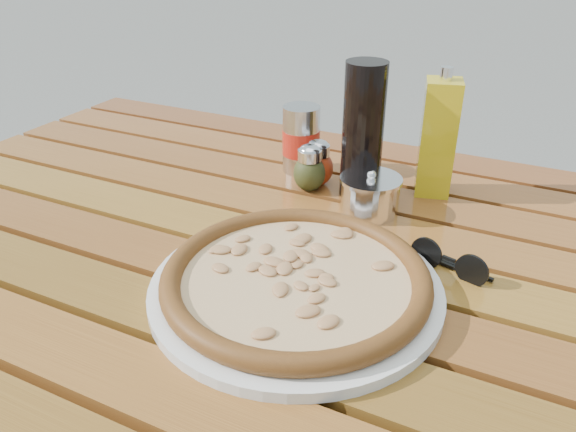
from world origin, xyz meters
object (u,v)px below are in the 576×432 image
at_px(pepper_shaker, 318,164).
at_px(soda_can, 301,140).
at_px(olive_oil_cruet, 438,138).
at_px(table, 282,284).
at_px(plate, 296,288).
at_px(parmesan_tin, 370,195).
at_px(dark_bottle, 363,131).
at_px(pizza, 296,278).
at_px(oregano_shaker, 309,169).
at_px(sunglasses, 449,262).

distance_m(pepper_shaker, soda_can, 0.07).
bearing_deg(olive_oil_cruet, table, -121.38).
xyz_separation_m(plate, parmesan_tin, (0.01, 0.24, 0.02)).
xyz_separation_m(pepper_shaker, dark_bottle, (0.08, -0.00, 0.07)).
distance_m(pizza, pepper_shaker, 0.32).
distance_m(pepper_shaker, oregano_shaker, 0.03).
xyz_separation_m(soda_can, sunglasses, (0.31, -0.22, -0.04)).
xyz_separation_m(pizza, olive_oil_cruet, (0.08, 0.36, 0.07)).
bearing_deg(plate, sunglasses, 38.86).
height_order(pepper_shaker, parmesan_tin, pepper_shaker).
height_order(pizza, pepper_shaker, pepper_shaker).
relative_size(table, soda_can, 11.67).
bearing_deg(olive_oil_cruet, oregano_shaker, -156.49).
relative_size(pizza, soda_can, 2.97).
distance_m(dark_bottle, soda_can, 0.15).
bearing_deg(plate, pizza, 45.00).
bearing_deg(sunglasses, dark_bottle, 152.31).
height_order(table, sunglasses, sunglasses).
height_order(soda_can, parmesan_tin, soda_can).
bearing_deg(oregano_shaker, parmesan_tin, -15.81).
distance_m(plate, pepper_shaker, 0.32).
distance_m(table, parmesan_tin, 0.19).
relative_size(pizza, olive_oil_cruet, 1.69).
bearing_deg(pizza, oregano_shaker, 110.91).
bearing_deg(oregano_shaker, sunglasses, -29.21).
xyz_separation_m(table, parmesan_tin, (0.08, 0.14, 0.11)).
distance_m(plate, sunglasses, 0.21).
bearing_deg(oregano_shaker, table, -78.83).
xyz_separation_m(dark_bottle, soda_can, (-0.13, 0.05, -0.05)).
height_order(parmesan_tin, sunglasses, parmesan_tin).
bearing_deg(pepper_shaker, soda_can, 140.17).
xyz_separation_m(table, pepper_shaker, (-0.03, 0.20, 0.11)).
bearing_deg(oregano_shaker, pizza, -69.09).
bearing_deg(table, pizza, -55.78).
height_order(plate, pizza, pizza).
bearing_deg(plate, soda_can, 113.90).
relative_size(parmesan_tin, sunglasses, 1.02).
relative_size(pepper_shaker, soda_can, 0.68).
bearing_deg(olive_oil_cruet, plate, -102.91).
xyz_separation_m(olive_oil_cruet, sunglasses, (0.08, -0.23, -0.08)).
xyz_separation_m(oregano_shaker, sunglasses, (0.27, -0.15, -0.02)).
bearing_deg(table, olive_oil_cruet, 58.62).
xyz_separation_m(olive_oil_cruet, parmesan_tin, (-0.07, -0.12, -0.07)).
bearing_deg(table, plate, -55.78).
xyz_separation_m(parmesan_tin, sunglasses, (0.15, -0.12, -0.01)).
relative_size(dark_bottle, olive_oil_cruet, 1.05).
distance_m(pizza, dark_bottle, 0.31).
distance_m(oregano_shaker, dark_bottle, 0.11).
bearing_deg(dark_bottle, sunglasses, -42.75).
bearing_deg(table, parmesan_tin, 58.67).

